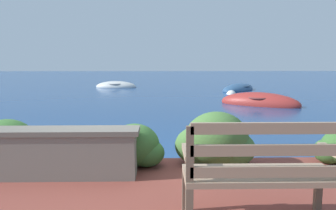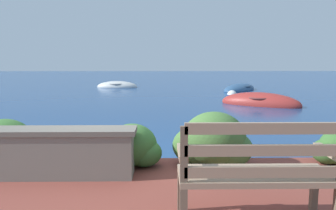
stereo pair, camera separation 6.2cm
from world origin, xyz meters
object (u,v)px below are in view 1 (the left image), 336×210
object	(u,v)px
rowboat_far	(116,87)
mooring_buoy	(231,95)
rowboat_mid	(238,89)
rowboat_nearest	(259,103)
park_bench	(262,171)

from	to	relation	value
rowboat_far	mooring_buoy	distance (m)	7.38
rowboat_mid	mooring_buoy	size ratio (longest dim) A/B	6.66
rowboat_mid	rowboat_far	size ratio (longest dim) A/B	1.30
rowboat_nearest	mooring_buoy	xyz separation A→B (m)	(-0.46, 2.60, 0.01)
park_bench	rowboat_far	distance (m)	16.60
rowboat_mid	rowboat_far	world-z (taller)	rowboat_far
rowboat_nearest	rowboat_mid	world-z (taller)	rowboat_nearest
park_bench	rowboat_mid	size ratio (longest dim) A/B	0.42
rowboat_nearest	mooring_buoy	distance (m)	2.65
park_bench	rowboat_nearest	distance (m)	9.28
park_bench	rowboat_nearest	world-z (taller)	park_bench
park_bench	mooring_buoy	size ratio (longest dim) A/B	2.81
mooring_buoy	park_bench	bearing A→B (deg)	-100.86
mooring_buoy	rowboat_mid	bearing A→B (deg)	71.06
rowboat_mid	rowboat_far	distance (m)	6.90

